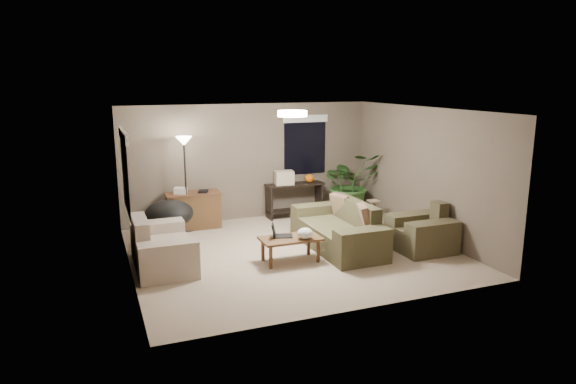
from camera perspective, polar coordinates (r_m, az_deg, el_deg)
name	(u,v)px	position (r m, az deg, el deg)	size (l,w,h in m)	color
room_shell	(292,183)	(8.86, 0.47, 1.00)	(5.50, 5.50, 5.50)	tan
main_sofa	(339,232)	(9.39, 5.73, -4.42)	(0.95, 2.20, 0.85)	brown
throw_pillows	(352,212)	(9.41, 7.16, -2.17)	(0.36, 1.39, 0.47)	#8C7251
loveseat	(161,249)	(8.66, -13.94, -6.19)	(0.90, 1.60, 0.85)	beige
armchair	(422,234)	(9.52, 14.67, -4.51)	(0.95, 1.00, 0.85)	brown
coffee_table	(290,241)	(8.61, 0.27, -5.47)	(1.00, 0.55, 0.42)	brown
laptop	(279,234)	(8.61, -1.02, -4.64)	(0.43, 0.33, 0.24)	black
plastic_bag	(305,233)	(8.51, 1.90, -4.62)	(0.26, 0.24, 0.19)	white
desk	(194,210)	(10.70, -10.43, -2.00)	(1.10, 0.50, 0.75)	brown
desk_papers	(185,191)	(10.57, -11.34, 0.14)	(0.72, 0.32, 0.12)	silver
console_table	(295,197)	(11.40, 0.75, -0.59)	(1.30, 0.40, 0.75)	black
pumpkin	(309,178)	(11.45, 2.38, 1.53)	(0.22, 0.22, 0.18)	orange
cardboard_box	(284,178)	(11.22, -0.43, 1.60)	(0.40, 0.30, 0.30)	beige
papasan_chair	(169,218)	(9.86, -13.05, -2.83)	(0.94, 0.94, 0.80)	black
floor_lamp	(184,152)	(10.32, -11.44, 4.34)	(0.32, 0.32, 1.91)	black
ceiling_fixture	(292,114)	(8.71, 0.48, 8.70)	(0.50, 0.50, 0.10)	white
houseplant	(350,190)	(11.66, 6.86, 0.21)	(1.28, 1.42, 1.11)	#2D5923
cat_scratching_post	(373,213)	(11.06, 9.45, -2.36)	(0.32, 0.32, 0.50)	tan
window_left	(124,159)	(8.47, -17.75, 3.54)	(0.05, 1.56, 1.33)	black
window_back	(305,135)	(11.54, 1.92, 6.36)	(1.06, 0.05, 1.33)	black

